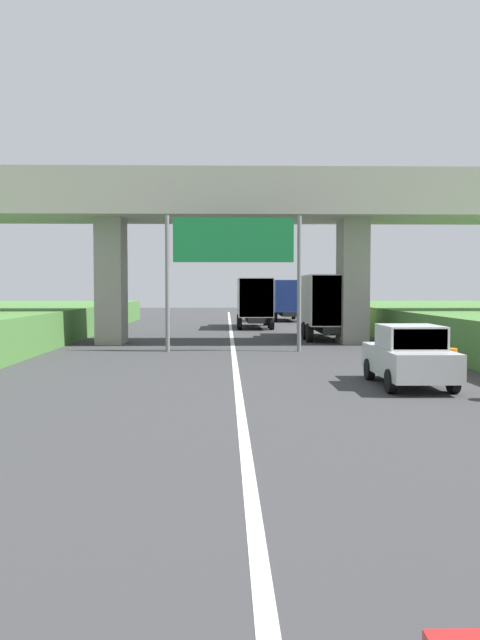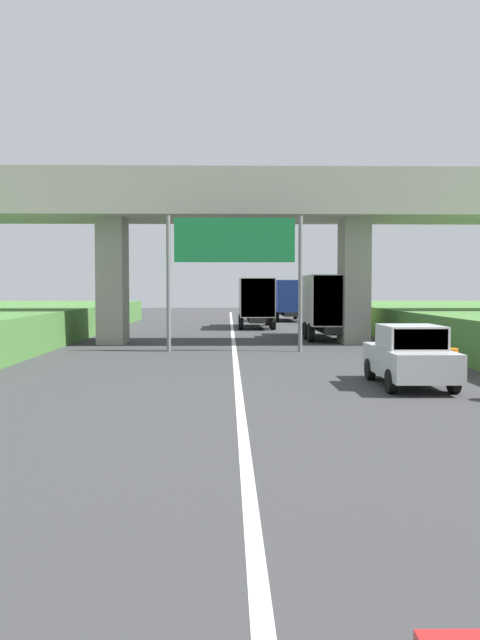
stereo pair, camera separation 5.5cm
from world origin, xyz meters
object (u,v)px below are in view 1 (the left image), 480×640
object	(u,v)px
construction_barrel_5	(448,363)
truck_green	(254,300)
overhead_highway_sign	(233,250)
car_silver	(409,356)
truck_yellow	(324,303)
truck_blue	(286,298)

from	to	relation	value
construction_barrel_5	truck_green	bearing A→B (deg)	100.65
overhead_highway_sign	truck_green	world-z (taller)	overhead_highway_sign
truck_green	car_silver	size ratio (longest dim) A/B	1.78
construction_barrel_5	car_silver	bearing A→B (deg)	-133.56
overhead_highway_sign	truck_yellow	bearing A→B (deg)	55.22
truck_yellow	car_silver	size ratio (longest dim) A/B	1.78
overhead_highway_sign	truck_yellow	xyz separation A→B (m)	(5.02, 7.24, -2.45)
truck_blue	truck_yellow	size ratio (longest dim) A/B	1.00
truck_yellow	car_silver	world-z (taller)	truck_yellow
overhead_highway_sign	construction_barrel_5	bearing A→B (deg)	-52.28
car_silver	truck_green	bearing A→B (deg)	96.49
truck_yellow	construction_barrel_5	world-z (taller)	truck_yellow
truck_yellow	construction_barrel_5	xyz separation A→B (m)	(1.47, -15.63, -1.47)
truck_green	car_silver	world-z (taller)	truck_green
truck_yellow	construction_barrel_5	size ratio (longest dim) A/B	8.11
truck_green	truck_blue	world-z (taller)	same
overhead_highway_sign	truck_yellow	size ratio (longest dim) A/B	0.81
car_silver	overhead_highway_sign	bearing A→B (deg)	115.17
car_silver	construction_barrel_5	bearing A→B (deg)	46.44
truck_green	truck_blue	bearing A→B (deg)	72.71
overhead_highway_sign	construction_barrel_5	distance (m)	11.32
truck_yellow	car_silver	distance (m)	17.46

